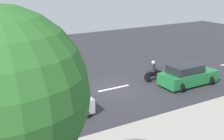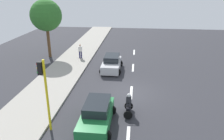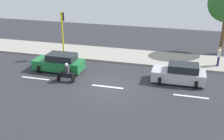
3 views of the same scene
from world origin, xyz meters
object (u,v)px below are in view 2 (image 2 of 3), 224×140
(street_tree_center, at_px, (46,16))
(traffic_light_corner, at_px, (44,86))
(pedestrian_near_signal, at_px, (80,51))
(motorcycle, at_px, (129,106))
(car_silver, at_px, (112,63))
(car_green, at_px, (97,115))

(street_tree_center, bearing_deg, traffic_light_corner, 110.73)
(street_tree_center, bearing_deg, pedestrian_near_signal, 171.74)
(traffic_light_corner, relative_size, street_tree_center, 0.65)
(traffic_light_corner, height_order, street_tree_center, street_tree_center)
(motorcycle, relative_size, pedestrian_near_signal, 0.91)
(car_silver, xyz_separation_m, traffic_light_corner, (2.63, 10.73, 2.22))
(car_silver, distance_m, motorcycle, 8.69)
(motorcycle, relative_size, street_tree_center, 0.22)
(motorcycle, bearing_deg, car_green, 37.57)
(car_green, xyz_separation_m, street_tree_center, (8.30, -13.65, 4.30))
(car_silver, distance_m, traffic_light_corner, 11.27)
(pedestrian_near_signal, relative_size, traffic_light_corner, 0.38)
(car_silver, height_order, street_tree_center, street_tree_center)
(car_silver, bearing_deg, street_tree_center, -24.77)
(pedestrian_near_signal, xyz_separation_m, street_tree_center, (4.02, -0.58, 3.95))
(traffic_light_corner, bearing_deg, car_green, -163.77)
(car_silver, bearing_deg, motorcycle, 104.07)
(pedestrian_near_signal, relative_size, street_tree_center, 0.25)
(traffic_light_corner, distance_m, street_tree_center, 15.61)
(car_green, height_order, street_tree_center, street_tree_center)
(car_silver, height_order, traffic_light_corner, traffic_light_corner)
(car_silver, distance_m, car_green, 9.91)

